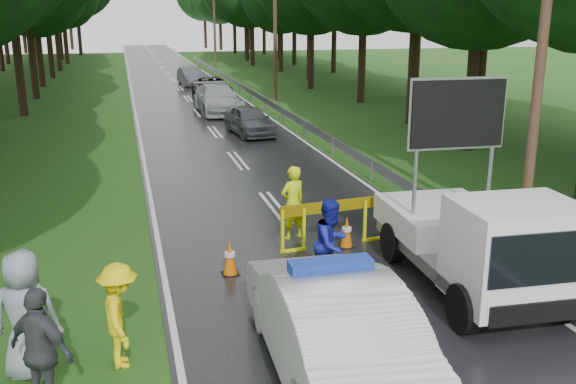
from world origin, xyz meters
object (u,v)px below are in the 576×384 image
object	(u,v)px
police_sedan	(330,321)
queue_car_fourth	(191,76)
civilian	(332,244)
work_truck	(480,240)
barrier	(335,212)
officer	(293,203)
queue_car_first	(249,120)
queue_car_second	(218,99)
queue_car_third	(212,88)

from	to	relation	value
police_sedan	queue_car_fourth	bearing A→B (deg)	-91.66
civilian	queue_car_fourth	size ratio (longest dim) A/B	0.45
work_truck	barrier	xyz separation A→B (m)	(-1.86, 3.13, -0.24)
officer	queue_car_first	distance (m)	13.69
queue_car_second	queue_car_fourth	xyz separation A→B (m)	(0.03, 13.93, -0.09)
officer	queue_car_third	bearing A→B (deg)	-114.16
police_sedan	queue_car_second	size ratio (longest dim) A/B	0.96
barrier	work_truck	bearing A→B (deg)	-66.19
work_truck	queue_car_fourth	bearing A→B (deg)	94.62
queue_car_first	officer	bearing A→B (deg)	-103.80
work_truck	officer	world-z (taller)	work_truck
barrier	queue_car_first	size ratio (longest dim) A/B	0.71
queue_car_third	queue_car_fourth	distance (m)	7.94
police_sedan	barrier	world-z (taller)	police_sedan
barrier	queue_car_first	bearing A→B (deg)	79.92
work_truck	barrier	distance (m)	3.64
queue_car_second	queue_car_third	xyz separation A→B (m)	(0.51, 6.00, -0.09)
civilian	queue_car_fourth	bearing A→B (deg)	52.84
work_truck	officer	size ratio (longest dim) A/B	2.84
police_sedan	queue_car_first	distance (m)	19.65
work_truck	queue_car_second	distance (m)	24.22
work_truck	queue_car_first	world-z (taller)	work_truck
barrier	queue_car_third	bearing A→B (deg)	81.25
police_sedan	work_truck	world-z (taller)	work_truck
officer	queue_car_second	xyz separation A→B (m)	(1.16, 20.26, -0.14)
work_truck	officer	distance (m)	4.73
officer	queue_car_first	size ratio (longest dim) A/B	0.47
queue_car_fourth	queue_car_third	bearing A→B (deg)	-91.80
civilian	queue_car_fourth	xyz separation A→B (m)	(1.17, 37.10, -0.24)
officer	queue_car_third	world-z (taller)	officer
civilian	barrier	bearing A→B (deg)	34.46
queue_car_first	work_truck	bearing A→B (deg)	-93.62
queue_car_second	civilian	bearing A→B (deg)	-95.51
officer	barrier	bearing A→B (deg)	115.18
queue_car_second	queue_car_third	size ratio (longest dim) A/B	1.08
officer	civilian	bearing A→B (deg)	69.89
police_sedan	civilian	world-z (taller)	same
work_truck	civilian	world-z (taller)	work_truck
officer	queue_car_second	bearing A→B (deg)	-113.80
civilian	queue_car_third	bearing A→B (deg)	51.42
police_sedan	queue_car_second	distance (m)	26.23
barrier	civilian	distance (m)	2.27
work_truck	civilian	bearing A→B (deg)	161.67
queue_car_third	barrier	bearing A→B (deg)	-90.05
queue_car_third	police_sedan	bearing A→B (deg)	-92.93
police_sedan	work_truck	size ratio (longest dim) A/B	0.99
queue_car_second	queue_car_fourth	size ratio (longest dim) A/B	1.29
work_truck	barrier	bearing A→B (deg)	123.14
civilian	queue_car_second	bearing A→B (deg)	51.84
barrier	queue_car_second	size ratio (longest dim) A/B	0.51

